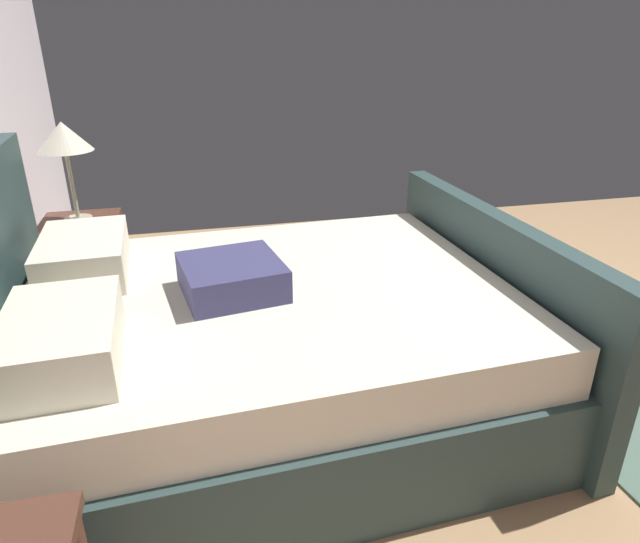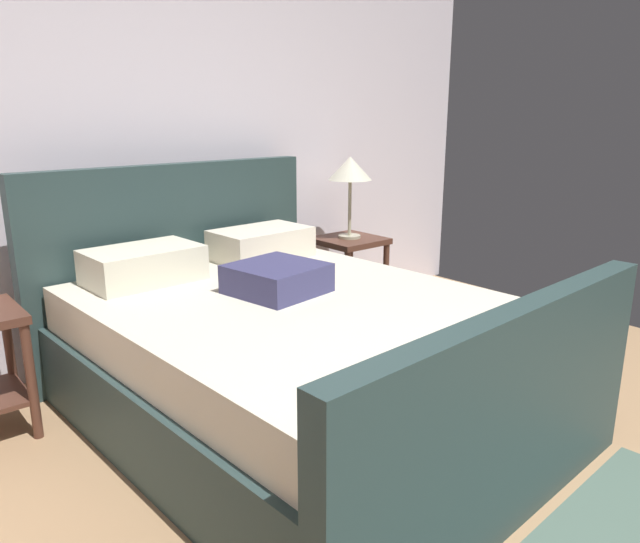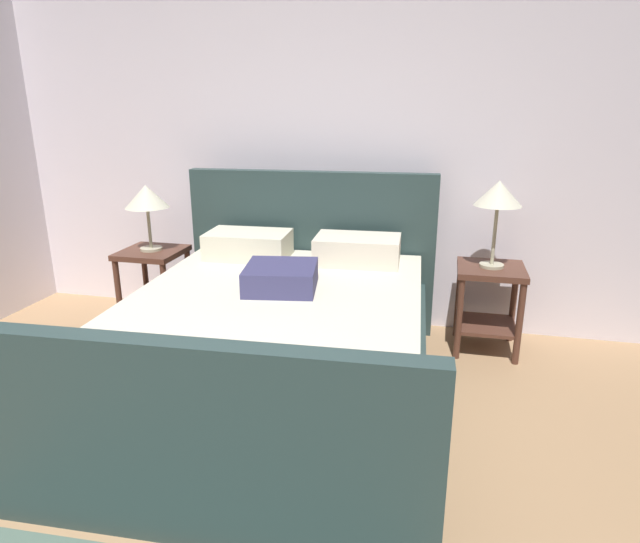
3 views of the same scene
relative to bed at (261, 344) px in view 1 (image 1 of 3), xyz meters
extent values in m
cube|color=#A7815B|center=(0.07, -2.01, -0.36)|extent=(5.13, 6.52, 0.02)
cube|color=#2B3F3F|center=(0.00, -0.05, -0.15)|extent=(1.79, 2.18, 0.40)
cube|color=#2B3F3F|center=(0.06, -1.15, 0.07)|extent=(1.81, 0.19, 0.85)
cube|color=beige|center=(0.00, -0.05, 0.16)|extent=(1.71, 2.12, 0.22)
cube|color=beige|center=(-0.42, 0.70, 0.36)|extent=(0.58, 0.39, 0.18)
cube|color=silver|center=(0.34, 0.74, 0.36)|extent=(0.58, 0.39, 0.18)
cube|color=#3A3A65|center=(0.00, 0.11, 0.34)|extent=(0.46, 0.46, 0.14)
cube|color=#523024|center=(1.23, 0.91, 0.23)|extent=(0.44, 0.44, 0.04)
cube|color=#523024|center=(1.23, 0.91, -0.17)|extent=(0.40, 0.40, 0.02)
cylinder|color=#523024|center=(1.04, 0.72, -0.07)|extent=(0.04, 0.04, 0.56)
cylinder|color=#523024|center=(1.42, 0.72, -0.07)|extent=(0.04, 0.04, 0.56)
cylinder|color=#523024|center=(1.04, 1.10, -0.07)|extent=(0.04, 0.04, 0.56)
cylinder|color=#523024|center=(1.42, 1.10, -0.07)|extent=(0.04, 0.04, 0.56)
cylinder|color=#B7B293|center=(1.23, 0.91, 0.26)|extent=(0.16, 0.16, 0.02)
cylinder|color=#B7B293|center=(1.23, 0.91, 0.47)|extent=(0.02, 0.02, 0.39)
cone|color=beige|center=(1.23, 0.91, 0.74)|extent=(0.31, 0.31, 0.16)
cube|color=#4E6559|center=(0.00, -1.88, -0.34)|extent=(2.02, 1.36, 0.01)
camera|label=1|loc=(-2.15, 0.23, 1.30)|focal=31.08mm
camera|label=2|loc=(-1.61, -2.13, 1.11)|focal=33.14mm
camera|label=3|loc=(0.89, -2.73, 1.30)|focal=30.39mm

